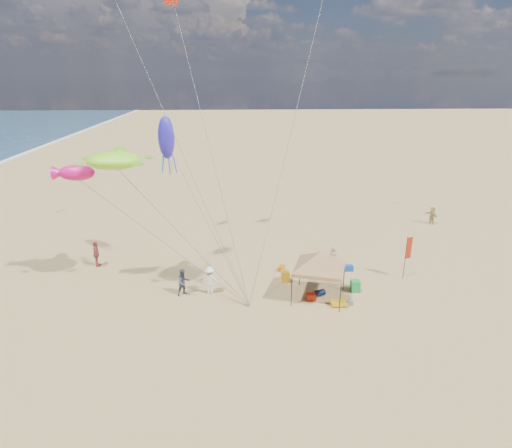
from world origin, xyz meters
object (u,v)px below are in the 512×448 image
at_px(feather_flag, 408,250).
at_px(person_near_c, 210,280).
at_px(chair_yellow, 285,276).
at_px(person_far_c, 432,215).
at_px(canopy_tent, 320,254).
at_px(person_near_b, 183,282).
at_px(beach_cart, 339,303).
at_px(chair_green, 355,286).
at_px(cooler_red, 311,297).
at_px(person_near_a, 333,258).
at_px(person_far_a, 96,254).
at_px(cooler_blue, 349,268).

bearing_deg(feather_flag, person_near_c, -173.37).
xyz_separation_m(chair_yellow, person_far_c, (13.82, 10.38, 0.41)).
xyz_separation_m(canopy_tent, person_near_b, (-7.77, 0.75, -1.94)).
relative_size(beach_cart, person_near_b, 0.55).
height_order(chair_green, beach_cart, chair_green).
bearing_deg(person_far_c, person_near_b, -76.75).
distance_m(canopy_tent, beach_cart, 2.92).
distance_m(cooler_red, person_near_c, 5.94).
bearing_deg(feather_flag, canopy_tent, -159.22).
distance_m(cooler_red, person_near_a, 4.43).
relative_size(canopy_tent, person_near_b, 3.14).
bearing_deg(person_far_a, cooler_red, -119.67).
bearing_deg(person_far_c, feather_flag, -48.47).
height_order(cooler_red, beach_cart, cooler_red).
bearing_deg(person_far_a, cooler_blue, -103.60).
relative_size(person_near_c, person_far_c, 1.13).
distance_m(chair_yellow, person_near_b, 6.30).
bearing_deg(feather_flag, cooler_red, -158.70).
bearing_deg(person_far_c, cooler_blue, -63.79).
bearing_deg(person_far_a, person_far_c, -82.30).
relative_size(person_near_a, person_near_c, 0.99).
distance_m(person_near_b, person_far_c, 23.17).
distance_m(chair_green, chair_yellow, 4.26).
height_order(beach_cart, person_near_c, person_near_c).
height_order(person_near_b, person_far_c, person_near_b).
bearing_deg(person_near_a, chair_green, 98.19).
distance_m(feather_flag, person_far_a, 20.19).
distance_m(person_near_a, person_far_c, 13.83).
height_order(chair_yellow, beach_cart, chair_yellow).
bearing_deg(person_far_a, chair_yellow, -111.50).
relative_size(beach_cart, person_far_c, 0.59).
relative_size(chair_green, person_near_a, 0.41).
xyz_separation_m(beach_cart, person_far_c, (11.17, 13.57, 0.56)).
bearing_deg(person_far_c, person_near_c, -74.93).
bearing_deg(canopy_tent, feather_flag, 20.78).
bearing_deg(chair_yellow, feather_flag, 0.66).
xyz_separation_m(cooler_blue, person_near_c, (-8.93, -2.68, 0.67)).
xyz_separation_m(cooler_red, cooler_blue, (3.13, 3.76, 0.00)).
height_order(chair_green, person_far_a, person_far_a).
bearing_deg(chair_green, cooler_red, -162.11).
relative_size(person_near_a, person_far_a, 0.97).
distance_m(chair_yellow, person_far_a, 12.70).
distance_m(cooler_red, person_near_b, 7.42).
relative_size(beach_cart, person_near_c, 0.53).
relative_size(canopy_tent, person_near_c, 2.97).
distance_m(cooler_red, person_far_c, 17.97).
height_order(chair_green, person_near_c, person_near_c).
height_order(canopy_tent, person_far_a, canopy_tent).
bearing_deg(chair_green, canopy_tent, -164.16).
height_order(canopy_tent, beach_cart, canopy_tent).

